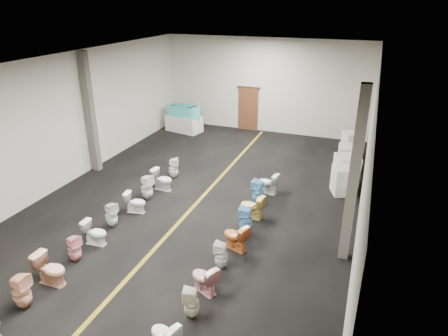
{
  "coord_description": "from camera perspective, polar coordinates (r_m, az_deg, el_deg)",
  "views": [
    {
      "loc": [
        4.87,
        -10.66,
        6.22
      ],
      "look_at": [
        0.51,
        1.0,
        0.85
      ],
      "focal_mm": 32.0,
      "sensor_mm": 36.0,
      "label": 1
    }
  ],
  "objects": [
    {
      "name": "toilet_right_2",
      "position": [
        8.78,
        -4.66,
        -18.64
      ],
      "size": [
        0.41,
        0.4,
        0.72
      ],
      "primitive_type": "imported",
      "rotation": [
        0.0,
        0.0,
        -1.3
      ],
      "color": "beige",
      "rests_on": "floor"
    },
    {
      "name": "toilet_left_2",
      "position": [
        10.37,
        -23.52,
        -13.11
      ],
      "size": [
        0.77,
        0.44,
        0.78
      ],
      "primitive_type": "imported",
      "rotation": [
        0.0,
        0.0,
        1.58
      ],
      "color": "#EBAE88",
      "rests_on": "floor"
    },
    {
      "name": "toilet_left_7",
      "position": [
        13.43,
        -10.96,
        -2.69
      ],
      "size": [
        0.49,
        0.49,
        0.86
      ],
      "primitive_type": "imported",
      "rotation": [
        0.0,
        0.0,
        1.26
      ],
      "color": "white",
      "rests_on": "floor"
    },
    {
      "name": "door_frame",
      "position": [
        19.89,
        3.55,
        11.38
      ],
      "size": [
        1.15,
        0.08,
        0.1
      ],
      "primitive_type": "cube",
      "color": "#331C11",
      "rests_on": "back_door"
    },
    {
      "name": "appliance_crate_a",
      "position": [
        14.15,
        16.78,
        -1.69
      ],
      "size": [
        0.95,
        0.95,
        0.95
      ],
      "primitive_type": "cube",
      "rotation": [
        0.0,
        0.0,
        0.35
      ],
      "color": "silver",
      "rests_on": "floor"
    },
    {
      "name": "back_door",
      "position": [
        20.12,
        3.47,
        8.39
      ],
      "size": [
        1.0,
        0.1,
        2.1
      ],
      "primitive_type": "cube",
      "color": "#562D19",
      "rests_on": "floor"
    },
    {
      "name": "toilet_left_5",
      "position": [
        12.11,
        -15.8,
        -6.46
      ],
      "size": [
        0.44,
        0.44,
        0.77
      ],
      "primitive_type": "imported",
      "rotation": [
        0.0,
        0.0,
        1.28
      ],
      "color": "white",
      "rests_on": "floor"
    },
    {
      "name": "display_table",
      "position": [
        20.1,
        -5.73,
        6.34
      ],
      "size": [
        1.89,
        1.23,
        0.78
      ],
      "primitive_type": "cube",
      "rotation": [
        0.0,
        0.0,
        -0.22
      ],
      "color": "white",
      "rests_on": "floor"
    },
    {
      "name": "wall_right",
      "position": [
        11.38,
        19.8,
        1.47
      ],
      "size": [
        0.0,
        16.0,
        16.0
      ],
      "primitive_type": "plane",
      "rotation": [
        1.57,
        0.0,
        -1.57
      ],
      "color": "beige",
      "rests_on": "ground"
    },
    {
      "name": "toilet_right_3",
      "position": [
        9.36,
        -2.85,
        -15.49
      ],
      "size": [
        0.8,
        0.66,
        0.71
      ],
      "primitive_type": "imported",
      "rotation": [
        0.0,
        0.0,
        -2.01
      ],
      "color": "#D58F90",
      "rests_on": "floor"
    },
    {
      "name": "floor",
      "position": [
        13.27,
        -3.59,
        -4.67
      ],
      "size": [
        16.0,
        16.0,
        0.0
      ],
      "primitive_type": "plane",
      "color": "black",
      "rests_on": "ground"
    },
    {
      "name": "appliance_crate_d",
      "position": [
        17.58,
        17.85,
        3.24
      ],
      "size": [
        0.97,
        0.97,
        1.04
      ],
      "primitive_type": "cube",
      "rotation": [
        0.0,
        0.0,
        0.44
      ],
      "color": "silver",
      "rests_on": "floor"
    },
    {
      "name": "wall_back",
      "position": [
        19.69,
        5.87,
        11.57
      ],
      "size": [
        10.0,
        0.0,
        10.0
      ],
      "primitive_type": "plane",
      "rotation": [
        1.57,
        0.0,
        0.0
      ],
      "color": "beige",
      "rests_on": "ground"
    },
    {
      "name": "column_right",
      "position": [
        9.99,
        18.05,
        -1.32
      ],
      "size": [
        0.25,
        0.25,
        4.5
      ],
      "primitive_type": "cube",
      "color": "#59544C",
      "rests_on": "floor"
    },
    {
      "name": "ceiling",
      "position": [
        11.85,
        -4.15,
        14.92
      ],
      "size": [
        16.0,
        16.0,
        0.0
      ],
      "primitive_type": "plane",
      "rotation": [
        3.14,
        0.0,
        0.0
      ],
      "color": "black",
      "rests_on": "ground"
    },
    {
      "name": "toilet_right_8",
      "position": [
        12.89,
        4.93,
        -3.48
      ],
      "size": [
        0.44,
        0.43,
        0.85
      ],
      "primitive_type": "imported",
      "rotation": [
        0.0,
        0.0,
        -1.69
      ],
      "color": "#6AAFE0",
      "rests_on": "floor"
    },
    {
      "name": "toilet_right_7",
      "position": [
        12.14,
        4.02,
        -5.51
      ],
      "size": [
        0.78,
        0.5,
        0.75
      ],
      "primitive_type": "imported",
      "rotation": [
        0.0,
        0.0,
        -1.68
      ],
      "color": "#DFBC59",
      "rests_on": "floor"
    },
    {
      "name": "column_left",
      "position": [
        15.63,
        -18.53,
        7.4
      ],
      "size": [
        0.25,
        0.25,
        4.5
      ],
      "primitive_type": "cube",
      "color": "#59544C",
      "rests_on": "floor"
    },
    {
      "name": "toilet_right_9",
      "position": [
        13.68,
        6.31,
        -2.16
      ],
      "size": [
        0.78,
        0.54,
        0.74
      ],
      "primitive_type": "imported",
      "rotation": [
        0.0,
        0.0,
        -1.76
      ],
      "color": "silver",
      "rests_on": "floor"
    },
    {
      "name": "wall_left",
      "position": [
        15.07,
        -21.6,
        6.4
      ],
      "size": [
        0.0,
        16.0,
        16.0
      ],
      "primitive_type": "plane",
      "rotation": [
        1.57,
        0.0,
        1.57
      ],
      "color": "beige",
      "rests_on": "ground"
    },
    {
      "name": "toilet_left_9",
      "position": [
        14.84,
        -7.25,
        -0.0
      ],
      "size": [
        0.45,
        0.44,
        0.78
      ],
      "primitive_type": "imported",
      "rotation": [
        0.0,
        0.0,
        1.88
      ],
      "color": "white",
      "rests_on": "floor"
    },
    {
      "name": "toilet_left_3",
      "position": [
        10.94,
        -20.62,
        -10.7
      ],
      "size": [
        0.41,
        0.41,
        0.74
      ],
      "primitive_type": "imported",
      "rotation": [
        0.0,
        0.0,
        1.32
      ],
      "color": "pink",
      "rests_on": "floor"
    },
    {
      "name": "toilet_left_1",
      "position": [
        9.92,
        -26.98,
        -15.39
      ],
      "size": [
        0.4,
        0.39,
        0.85
      ],
      "primitive_type": "imported",
      "rotation": [
        0.0,
        0.0,
        1.55
      ],
      "color": "#F5B38C",
      "rests_on": "floor"
    },
    {
      "name": "toilet_right_4",
      "position": [
        10.05,
        -0.38,
        -12.34
      ],
      "size": [
        0.36,
        0.35,
        0.72
      ],
      "primitive_type": "imported",
      "rotation": [
        0.0,
        0.0,
        -1.49
      ],
      "color": "silver",
      "rests_on": "floor"
    },
    {
      "name": "toilet_left_6",
      "position": [
        12.73,
        -12.54,
        -4.82
      ],
      "size": [
        0.71,
        0.47,
        0.67
      ],
      "primitive_type": "imported",
      "rotation": [
        0.0,
        0.0,
        1.72
      ],
      "color": "white",
      "rests_on": "floor"
    },
    {
      "name": "toilet_right_6",
      "position": [
        11.35,
        3.15,
        -7.47
      ],
      "size": [
        0.4,
        0.4,
        0.83
      ],
      "primitive_type": "imported",
      "rotation": [
        0.0,
        0.0,
        -1.5
      ],
      "color": "#6AAFDA",
      "rests_on": "floor"
    },
    {
      "name": "toilet_right_1",
      "position": [
        8.24,
        -8.48,
        -22.59
      ],
      "size": [
        0.73,
        0.55,
        0.66
      ],
      "primitive_type": "imported",
      "rotation": [
        0.0,
        0.0,
        -1.89
      ],
      "color": "white",
      "rests_on": "floor"
    },
    {
      "name": "appliance_crate_c",
      "position": [
        16.23,
        17.47,
        1.45
      ],
      "size": [
        0.94,
        0.94,
        0.94
      ],
      "primitive_type": "cube",
      "rotation": [
        0.0,
        0.0,
        0.15
      ],
      "color": "silver",
      "rests_on": "floor"
    },
    {
      "name": "aisle_stripe",
      "position": [
        13.27,
        -3.59,
        -4.66
      ],
      "size": [
        0.12,
        15.6,
        0.01
      ],
      "primitive_type": "cube",
      "color": "#7E6512",
      "rests_on": "floor"
    },
    {
      "name": "appliance_crate_b",
      "position": [
        14.88,
        17.08,
        -0.24
      ],
      "size": [
        1.01,
        1.01,
        1.06
      ],
      "primitive_type": "cube",
      "rotation": [
        0.0,
        0.0,
        0.39
      ],
      "color": "silver",
      "rests_on": "floor"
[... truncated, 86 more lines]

